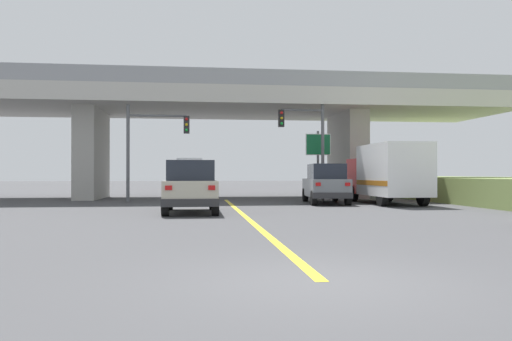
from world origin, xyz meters
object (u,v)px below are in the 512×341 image
Objects in this scene: traffic_signal_farside at (150,139)px; highway_sign at (318,150)px; suv_lead at (191,187)px; semi_truck_distant at (190,173)px; traffic_signal_nearside at (308,136)px; box_truck at (388,173)px; suv_crossing at (326,184)px.

traffic_signal_farside reaches higher than highway_sign.
semi_truck_distant is at bearing 90.67° from suv_lead.
traffic_signal_farside is 0.80× the size of semi_truck_distant.
traffic_signal_nearside reaches higher than suv_lead.
suv_lead is at bearing -74.62° from traffic_signal_farside.
suv_lead is at bearing -153.95° from box_truck.
traffic_signal_nearside is at bearing 51.60° from suv_lead.
box_truck is at bearing -16.11° from traffic_signal_farside.
suv_lead is at bearing -128.40° from traffic_signal_nearside.
suv_lead is 11.80m from highway_sign.
suv_lead is 29.33m from semi_truck_distant.
traffic_signal_nearside is (-3.33, 3.40, 2.07)m from box_truck.
semi_truck_distant reaches higher than suv_crossing.
traffic_signal_nearside is at bearing 134.37° from box_truck.
traffic_signal_nearside is (6.50, 8.20, 2.63)m from suv_lead.
traffic_signal_farside is at bearing 179.35° from traffic_signal_nearside.
traffic_signal_farside is 21.19m from semi_truck_distant.
box_truck is at bearing -67.47° from semi_truck_distant.
highway_sign is (0.78, 0.89, -0.75)m from traffic_signal_nearside.
box_truck is 1.12× the size of traffic_signal_nearside.
box_truck is 12.74m from traffic_signal_farside.
traffic_signal_nearside is 1.09× the size of traffic_signal_farside.
suv_lead is 10.79m from traffic_signal_nearside.
suv_crossing is at bearing 165.37° from box_truck.
semi_truck_distant is at bearing 112.63° from suv_crossing.
box_truck reaches higher than suv_lead.
semi_truck_distant is (-7.16, 23.74, 0.55)m from suv_crossing.
traffic_signal_farside is (-2.28, 8.30, 2.40)m from suv_lead.
traffic_signal_farside is 1.32× the size of highway_sign.
suv_crossing is 4.00m from highway_sign.
box_truck is 0.97× the size of semi_truck_distant.
suv_crossing is 24.80m from semi_truck_distant.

